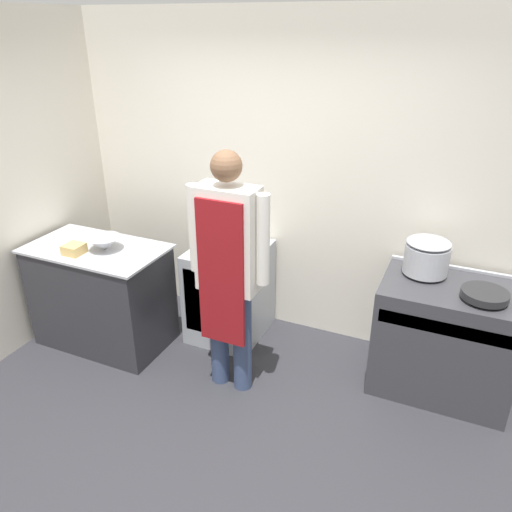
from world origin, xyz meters
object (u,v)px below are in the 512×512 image
at_px(person_cook, 228,263).
at_px(stove, 444,338).
at_px(plastic_tub, 74,249).
at_px(stock_pot, 427,256).
at_px(saute_pan, 485,294).
at_px(fridge_unit, 230,292).
at_px(mixing_bowl, 104,244).

bearing_deg(person_cook, stove, 23.06).
distance_m(plastic_tub, stock_pot, 2.71).
bearing_deg(person_cook, plastic_tub, -176.85).
bearing_deg(saute_pan, fridge_unit, 176.31).
bearing_deg(mixing_bowl, stock_pot, 15.29).
relative_size(stove, person_cook, 0.53).
height_order(stove, plastic_tub, plastic_tub).
relative_size(fridge_unit, plastic_tub, 5.62).
distance_m(mixing_bowl, saute_pan, 2.86).
bearing_deg(stock_pot, saute_pan, -28.86).
distance_m(mixing_bowl, plastic_tub, 0.23).
bearing_deg(fridge_unit, stock_pot, 3.66).
height_order(stove, saute_pan, saute_pan).
bearing_deg(fridge_unit, plastic_tub, -144.70).
height_order(plastic_tub, stock_pot, stock_pot).
xyz_separation_m(person_cook, plastic_tub, (-1.34, -0.07, -0.11)).
bearing_deg(stove, stock_pot, 152.26).
relative_size(plastic_tub, stock_pot, 0.46).
bearing_deg(mixing_bowl, plastic_tub, -138.10).
distance_m(person_cook, saute_pan, 1.75).
bearing_deg(saute_pan, person_cook, -162.91).
bearing_deg(plastic_tub, fridge_unit, 35.30).
xyz_separation_m(person_cook, saute_pan, (1.66, 0.51, -0.13)).
xyz_separation_m(person_cook, stock_pot, (1.25, 0.74, -0.02)).
relative_size(mixing_bowl, plastic_tub, 1.87).
height_order(mixing_bowl, saute_pan, mixing_bowl).
xyz_separation_m(mixing_bowl, saute_pan, (2.83, 0.43, -0.04)).
relative_size(person_cook, plastic_tub, 12.45).
bearing_deg(fridge_unit, stove, -0.48).
bearing_deg(person_cook, fridge_unit, 117.18).
relative_size(stove, stock_pot, 3.03).
bearing_deg(stock_pot, stove, -27.74).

